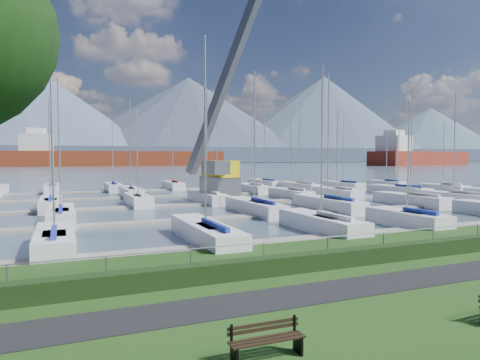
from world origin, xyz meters
TOP-DOWN VIEW (x-y plane):
  - path at (0.00, -3.00)m, footprint 160.00×2.00m
  - water at (0.00, 260.00)m, footprint 800.00×540.00m
  - hedge at (0.00, -0.40)m, footprint 80.00×0.70m
  - fence at (0.00, 0.00)m, footprint 80.00×0.04m
  - foothill at (0.00, 330.00)m, footprint 900.00×80.00m
  - mountains at (7.35, 404.62)m, footprint 1190.00×360.00m
  - docks at (0.00, 26.00)m, footprint 90.00×41.60m
  - bench_left at (-7.11, -6.53)m, footprint 1.81×0.46m
  - crane at (4.80, 29.07)m, footprint 7.41×13.03m
  - cargo_ship_mid at (11.66, 219.34)m, footprint 113.14×33.37m
  - cargo_ship_east at (179.34, 174.24)m, footprint 79.61×35.90m
  - sailboat_fleet at (-0.80, 29.02)m, footprint 76.31×49.75m

SIDE VIEW (x-z plane):
  - water at x=0.00m, z-range -0.50..-0.30m
  - docks at x=0.00m, z-range -0.34..-0.09m
  - path at x=0.00m, z-range -0.01..0.03m
  - hedge at x=0.00m, z-range 0.00..0.70m
  - bench_left at x=-7.11m, z-range -0.01..0.84m
  - fence at x=0.00m, z-range 1.18..1.22m
  - cargo_ship_mid at x=11.66m, z-range -7.31..14.19m
  - cargo_ship_east at x=179.34m, z-range -6.96..14.54m
  - crane at x=4.80m, z-range -5.85..16.50m
  - sailboat_fleet at x=-0.80m, z-range -1.22..11.99m
  - foothill at x=0.00m, z-range 0.00..12.00m
  - mountains at x=7.35m, z-range -10.82..104.18m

